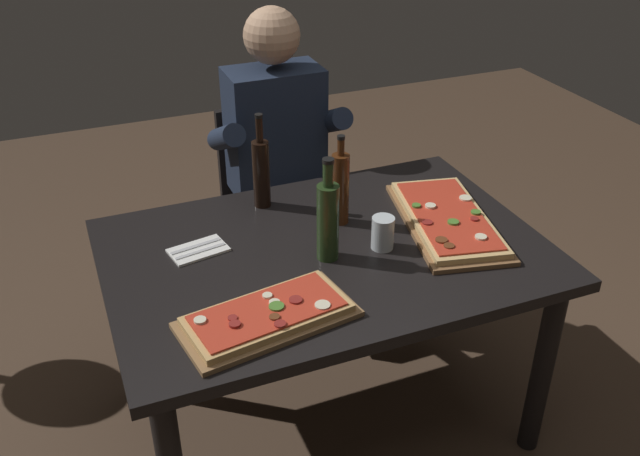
% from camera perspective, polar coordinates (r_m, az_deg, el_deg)
% --- Properties ---
extents(ground_plane, '(6.40, 6.40, 0.00)m').
position_cam_1_polar(ground_plane, '(2.73, 0.41, -14.91)').
color(ground_plane, '#4C3828').
extents(dining_table, '(1.40, 0.96, 0.74)m').
position_cam_1_polar(dining_table, '(2.32, 0.47, -3.68)').
color(dining_table, black).
rests_on(dining_table, ground_plane).
extents(pizza_rectangular_front, '(0.52, 0.31, 0.05)m').
position_cam_1_polar(pizza_rectangular_front, '(1.95, -4.27, -7.15)').
color(pizza_rectangular_front, olive).
rests_on(pizza_rectangular_front, dining_table).
extents(pizza_rectangular_left, '(0.40, 0.62, 0.05)m').
position_cam_1_polar(pizza_rectangular_left, '(2.42, 10.30, 0.70)').
color(pizza_rectangular_left, brown).
rests_on(pizza_rectangular_left, dining_table).
extents(wine_bottle_dark, '(0.06, 0.06, 0.32)m').
position_cam_1_polar(wine_bottle_dark, '(2.35, 1.66, 3.31)').
color(wine_bottle_dark, '#47230F').
rests_on(wine_bottle_dark, dining_table).
extents(oil_bottle_amber, '(0.07, 0.07, 0.34)m').
position_cam_1_polar(oil_bottle_amber, '(2.15, 0.64, 0.74)').
color(oil_bottle_amber, '#233819').
rests_on(oil_bottle_amber, dining_table).
extents(vinegar_bottle_green, '(0.06, 0.06, 0.35)m').
position_cam_1_polar(vinegar_bottle_green, '(2.46, -4.79, 4.61)').
color(vinegar_bottle_green, black).
rests_on(vinegar_bottle_green, dining_table).
extents(tumbler_near_camera, '(0.07, 0.07, 0.11)m').
position_cam_1_polar(tumbler_near_camera, '(2.25, 5.11, -0.54)').
color(tumbler_near_camera, silver).
rests_on(tumbler_near_camera, dining_table).
extents(napkin_cutlery_set, '(0.20, 0.14, 0.01)m').
position_cam_1_polar(napkin_cutlery_set, '(2.28, -9.85, -1.77)').
color(napkin_cutlery_set, white).
rests_on(napkin_cutlery_set, dining_table).
extents(diner_chair, '(0.44, 0.44, 0.87)m').
position_cam_1_polar(diner_chair, '(3.12, -3.91, 2.55)').
color(diner_chair, black).
rests_on(diner_chair, ground_plane).
extents(seated_diner, '(0.53, 0.41, 1.33)m').
position_cam_1_polar(seated_diner, '(2.90, -3.32, 5.98)').
color(seated_diner, '#23232D').
rests_on(seated_diner, ground_plane).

